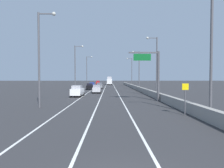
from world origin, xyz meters
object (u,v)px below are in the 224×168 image
Objects in this scene: lamp_post_right_near at (209,45)px; box_truck at (109,81)px; car_blue_2 at (92,85)px; car_black_1 at (90,86)px; overhead_sign_gantry at (153,70)px; car_silver_5 at (97,89)px; lamp_post_right_third at (138,68)px; speed_advisory_sign at (185,97)px; car_red_0 at (98,83)px; lamp_post_right_second at (156,63)px; lamp_post_left_far at (87,70)px; lamp_post_left_mid at (76,66)px; car_gray_4 at (100,86)px; car_white_3 at (77,91)px; lamp_post_right_fourth at (131,70)px; lamp_post_left_near at (41,54)px.

box_truck is (-8.70, 79.68, -4.51)m from lamp_post_right_near.
car_black_1 is at bearing -88.07° from car_blue_2.
overhead_sign_gantry is 1.84× the size of car_silver_5.
lamp_post_right_near and lamp_post_right_third have the same top height.
speed_advisory_sign is 83.23m from car_red_0.
lamp_post_right_second is at bearing 90.00° from lamp_post_right_near.
lamp_post_right_second is at bearing -63.58° from lamp_post_left_far.
lamp_post_left_mid is 23.59m from lamp_post_left_far.
lamp_post_right_second is 2.50× the size of car_blue_2.
box_truck is at bearing 98.24° from lamp_post_right_second.
car_gray_4 is at bearing 60.77° from car_black_1.
lamp_post_right_near reaches higher than box_truck.
car_blue_2 is at bearing 113.92° from lamp_post_right_second.
car_white_3 reaches higher than car_black_1.
car_silver_5 is (-11.45, -31.19, -5.42)m from lamp_post_right_fourth.
lamp_post_right_near is 1.00× the size of lamp_post_left_mid.
lamp_post_right_second is at bearing -89.02° from lamp_post_right_third.
lamp_post_left_mid reaches higher than car_blue_2.
lamp_post_left_near reaches higher than car_white_3.
car_blue_2 is at bearing 91.93° from car_black_1.
lamp_post_right_second and lamp_post_right_fourth have the same top height.
lamp_post_right_fourth is at bearing -59.15° from car_red_0.
lamp_post_left_near is 2.60× the size of car_gray_4.
overhead_sign_gantry reaches higher than car_blue_2.
lamp_post_left_mid is 50.93m from box_truck.
lamp_post_right_third is 2.50× the size of car_blue_2.
lamp_post_right_third and lamp_post_left_mid have the same top height.
lamp_post_left_mid reaches higher than speed_advisory_sign.
lamp_post_right_near is 80.28m from box_truck.
car_white_3 is at bearing -95.71° from box_truck.
box_truck is (5.84, 39.00, 0.93)m from car_black_1.
lamp_post_left_far is 2.46× the size of car_white_3.
lamp_post_left_near is at bearing -90.22° from lamp_post_left_mid.
car_red_0 is 37.82m from car_gray_4.
lamp_post_left_far is at bearing 121.68° from car_gray_4.
lamp_post_left_near is (-16.80, 6.00, 0.00)m from lamp_post_right_near.
lamp_post_right_fourth is 1.00× the size of lamp_post_left_mid.
lamp_post_right_near reaches higher than car_red_0.
lamp_post_left_near is 23.59m from lamp_post_left_mid.
speed_advisory_sign is at bearing -87.73° from overhead_sign_gantry.
overhead_sign_gantry is at bearing -66.50° from car_black_1.
lamp_post_right_fourth is at bearing -67.64° from box_truck.
lamp_post_right_fourth is 2.71× the size of car_red_0.
car_blue_2 is at bearing 136.10° from lamp_post_right_third.
lamp_post_left_far is (-16.65, 53.18, 0.00)m from lamp_post_right_near.
lamp_post_left_far is 2.50× the size of car_blue_2.
car_black_1 is 13.22m from car_silver_5.
car_gray_4 is (3.09, -7.95, 0.04)m from car_blue_2.
lamp_post_left_near is 2.71× the size of car_red_0.
car_black_1 is (-14.53, 21.03, -5.44)m from lamp_post_right_second.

